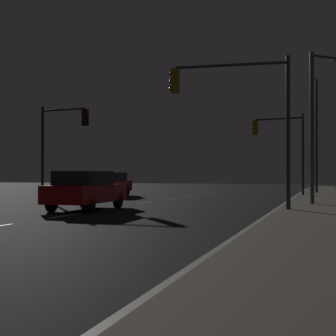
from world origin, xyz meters
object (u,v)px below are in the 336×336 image
Objects in this scene: car_oncoming at (108,184)px; street_lamp_median at (316,125)px; traffic_light_far_left at (236,102)px; traffic_light_overhead_east at (280,139)px; traffic_light_far_center at (62,134)px; street_lamp_corner at (317,112)px; car at (86,190)px.

car_oncoming is 15.32m from street_lamp_median.
traffic_light_far_left is at bearing -98.17° from street_lamp_median.
traffic_light_far_center is at bearing -148.87° from traffic_light_overhead_east.
car is at bearing -150.44° from street_lamp_corner.
street_lamp_median is (-0.32, 13.64, 0.71)m from street_lamp_corner.
street_lamp_median reaches higher than traffic_light_far_left.
traffic_light_overhead_east is 0.77× the size of street_lamp_corner.
street_lamp_median reaches higher than car_oncoming.
car_oncoming is 0.86× the size of traffic_light_overhead_east.
car is 0.77× the size of traffic_light_far_left.
street_lamp_corner is (13.42, -6.85, 3.41)m from car_oncoming.
car_oncoming is 0.66× the size of street_lamp_corner.
street_lamp_median is at bearing 61.29° from traffic_light_overhead_east.
traffic_light_far_center is 18.00m from street_lamp_median.
car is 1.00× the size of car_oncoming.
traffic_light_far_left is 14.01m from traffic_light_overhead_east.
traffic_light_far_left is 1.05× the size of traffic_light_far_center.
street_lamp_median reaches higher than traffic_light_overhead_east.
traffic_light_far_center is 14.61m from street_lamp_corner.
traffic_light_far_left is at bearing -30.66° from traffic_light_far_center.
traffic_light_far_center is at bearing 149.34° from traffic_light_far_left.
car_oncoming is (-4.52, 11.90, 0.00)m from car.
car is at bearing -113.53° from traffic_light_overhead_east.
street_lamp_corner is (2.90, 4.34, 0.02)m from traffic_light_far_left.
traffic_light_far_center is at bearing 126.13° from car.
street_lamp_corner is at bearing -75.48° from traffic_light_overhead_east.
traffic_light_far_left reaches higher than car_oncoming.
car_oncoming is 0.78× the size of traffic_light_far_left.
street_lamp_corner is at bearing -88.67° from street_lamp_median.
street_lamp_corner reaches higher than traffic_light_far_center.
traffic_light_far_left reaches higher than traffic_light_overhead_east.
traffic_light_far_center is at bearing 170.25° from street_lamp_corner.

